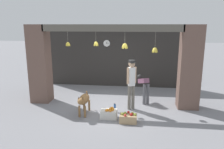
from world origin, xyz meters
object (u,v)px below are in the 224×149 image
(dog, at_px, (84,100))
(fruit_crate_oranges, at_px, (109,114))
(water_bottle, at_px, (115,108))
(worker_stooping, at_px, (144,86))
(wall_clock, at_px, (107,43))
(fruit_crate_apples, at_px, (128,118))
(shopkeeper, at_px, (132,80))

(dog, distance_m, fruit_crate_oranges, 0.95)
(fruit_crate_oranges, bearing_deg, water_bottle, 77.42)
(water_bottle, bearing_deg, dog, -161.01)
(worker_stooping, bearing_deg, wall_clock, 104.41)
(worker_stooping, relative_size, fruit_crate_apples, 1.94)
(dog, xyz_separation_m, shopkeeper, (1.51, 0.64, 0.54))
(fruit_crate_apples, bearing_deg, dog, 163.53)
(dog, height_order, shopkeeper, shopkeeper)
(dog, height_order, wall_clock, wall_clock)
(worker_stooping, distance_m, wall_clock, 3.04)
(shopkeeper, bearing_deg, worker_stooping, -147.39)
(wall_clock, bearing_deg, worker_stooping, -50.74)
(water_bottle, distance_m, wall_clock, 3.74)
(fruit_crate_apples, xyz_separation_m, wall_clock, (-1.23, 3.91, 1.91))
(shopkeeper, bearing_deg, water_bottle, 2.80)
(shopkeeper, height_order, worker_stooping, shopkeeper)
(dog, relative_size, worker_stooping, 1.08)
(worker_stooping, relative_size, wall_clock, 3.09)
(water_bottle, height_order, wall_clock, wall_clock)
(dog, distance_m, shopkeeper, 1.73)
(water_bottle, relative_size, wall_clock, 0.89)
(fruit_crate_apples, bearing_deg, shopkeeper, 87.88)
(shopkeeper, bearing_deg, fruit_crate_apples, 61.32)
(dog, xyz_separation_m, worker_stooping, (1.95, 1.38, 0.17))
(dog, distance_m, fruit_crate_apples, 1.58)
(worker_stooping, height_order, fruit_crate_apples, worker_stooping)
(worker_stooping, distance_m, fruit_crate_apples, 1.95)
(shopkeeper, height_order, water_bottle, shopkeeper)
(fruit_crate_oranges, height_order, wall_clock, wall_clock)
(worker_stooping, bearing_deg, fruit_crate_oranges, -149.56)
(worker_stooping, xyz_separation_m, water_bottle, (-0.98, -1.04, -0.52))
(fruit_crate_oranges, height_order, water_bottle, fruit_crate_oranges)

